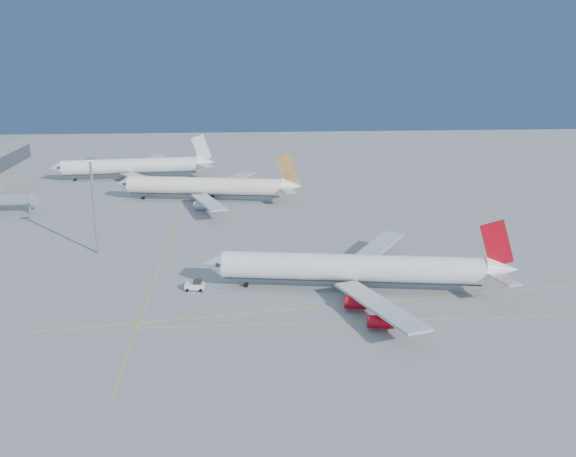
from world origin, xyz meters
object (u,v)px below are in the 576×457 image
object	(u,v)px
airliner_third	(134,166)
pushback_tug	(195,285)
airliner_virgin	(358,269)
airliner_etihad	(208,186)
light_mast	(93,198)

from	to	relation	value
airliner_third	pushback_tug	bearing A→B (deg)	-80.80
airliner_virgin	pushback_tug	distance (m)	35.25
pushback_tug	airliner_virgin	bearing A→B (deg)	2.12
airliner_etihad	light_mast	world-z (taller)	light_mast
airliner_etihad	airliner_third	size ratio (longest dim) A/B	1.01
airliner_virgin	light_mast	distance (m)	68.70
airliner_third	pushback_tug	world-z (taller)	airliner_third
airliner_third	airliner_etihad	bearing A→B (deg)	-56.71
airliner_virgin	airliner_etihad	xyz separation A→B (m)	(-35.88, 82.74, 0.03)
airliner_etihad	pushback_tug	bearing A→B (deg)	-79.67
airliner_third	pushback_tug	distance (m)	121.67
airliner_etihad	light_mast	size ratio (longest dim) A/B	2.59
pushback_tug	light_mast	world-z (taller)	light_mast
airliner_third	light_mast	world-z (taller)	light_mast
airliner_virgin	light_mast	xyz separation A→B (m)	(-61.27, 29.60, 9.40)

